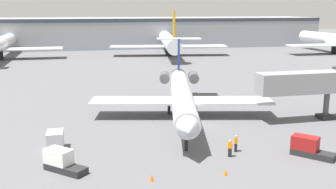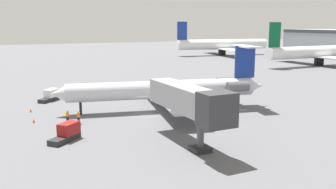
% 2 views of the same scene
% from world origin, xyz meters
% --- Properties ---
extents(ground_plane, '(400.00, 400.00, 0.10)m').
position_xyz_m(ground_plane, '(0.00, 0.00, -0.05)').
color(ground_plane, '#5B5B60').
extents(regional_jet, '(23.85, 31.46, 9.30)m').
position_xyz_m(regional_jet, '(-0.79, 4.05, 3.15)').
color(regional_jet, silver).
rests_on(regional_jet, ground_plane).
extents(jet_bridge, '(13.54, 3.26, 6.45)m').
position_xyz_m(jet_bridge, '(15.20, -0.88, 4.74)').
color(jet_bridge, gray).
rests_on(jet_bridge, ground_plane).
extents(ground_crew_marshaller, '(0.48, 0.43, 1.69)m').
position_xyz_m(ground_crew_marshaller, '(0.32, -10.88, 0.86)').
color(ground_crew_marshaller, black).
rests_on(ground_crew_marshaller, ground_plane).
extents(ground_crew_loader, '(0.35, 0.45, 1.69)m').
position_xyz_m(ground_crew_loader, '(1.36, -9.71, 0.86)').
color(ground_crew_loader, black).
rests_on(ground_crew_loader, ground_plane).
extents(baggage_tug_lead, '(3.72, 3.91, 1.90)m').
position_xyz_m(baggage_tug_lead, '(7.73, -12.23, 0.84)').
color(baggage_tug_lead, '#262628').
rests_on(baggage_tug_lead, ground_plane).
extents(baggage_tug_trailing, '(3.89, 3.73, 1.90)m').
position_xyz_m(baggage_tug_trailing, '(-15.16, -11.00, 0.84)').
color(baggage_tug_trailing, '#262628').
rests_on(baggage_tug_trailing, ground_plane).
extents(cargo_container_uld, '(1.60, 2.29, 1.81)m').
position_xyz_m(cargo_container_uld, '(-16.06, -5.26, 0.91)').
color(cargo_container_uld, silver).
rests_on(cargo_container_uld, ground_plane).
extents(traffic_cone_near, '(0.36, 0.36, 0.55)m').
position_xyz_m(traffic_cone_near, '(-1.55, -14.87, 0.28)').
color(traffic_cone_near, orange).
rests_on(traffic_cone_near, ground_plane).
extents(traffic_cone_mid, '(0.36, 0.36, 0.55)m').
position_xyz_m(traffic_cone_mid, '(-7.88, -14.71, 0.28)').
color(traffic_cone_mid, orange).
rests_on(traffic_cone_mid, ground_plane).
extents(parked_airliner_west_end, '(32.78, 38.57, 13.43)m').
position_xyz_m(parked_airliner_west_end, '(-80.68, 64.78, 4.31)').
color(parked_airliner_west_end, white).
rests_on(parked_airliner_west_end, ground_plane).
extents(parked_airliner_west_mid, '(33.50, 39.84, 13.04)m').
position_xyz_m(parked_airliner_west_mid, '(-35.70, 70.56, 4.11)').
color(parked_airliner_west_mid, white).
rests_on(parked_airliner_west_mid, ground_plane).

